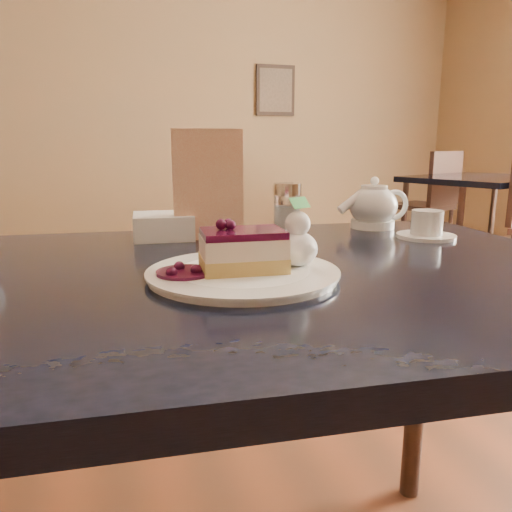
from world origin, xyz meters
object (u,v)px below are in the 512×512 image
object	(u,v)px
tea_set	(383,211)
bg_table_far_right	(473,267)
cheesecake_slice	(243,250)
main_table	(237,317)
dessert_plate	(243,274)

from	to	relation	value
tea_set	bg_table_far_right	bearing A→B (deg)	44.77
cheesecake_slice	bg_table_far_right	size ratio (longest dim) A/B	0.07
main_table	dessert_plate	distance (m)	0.11
tea_set	main_table	bearing A→B (deg)	-147.58
bg_table_far_right	tea_set	bearing A→B (deg)	-155.19
dessert_plate	tea_set	world-z (taller)	tea_set
tea_set	bg_table_far_right	xyz separation A→B (m)	(2.08, 2.06, -0.78)
dessert_plate	tea_set	xyz separation A→B (m)	(0.45, 0.33, 0.04)
main_table	bg_table_far_right	world-z (taller)	main_table
tea_set	bg_table_far_right	distance (m)	3.03
dessert_plate	bg_table_far_right	size ratio (longest dim) A/B	0.16
dessert_plate	bg_table_far_right	distance (m)	3.56
cheesecake_slice	tea_set	xyz separation A→B (m)	(0.45, 0.33, 0.00)
main_table	tea_set	bearing A→B (deg)	36.70
cheesecake_slice	bg_table_far_right	bearing A→B (deg)	47.79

